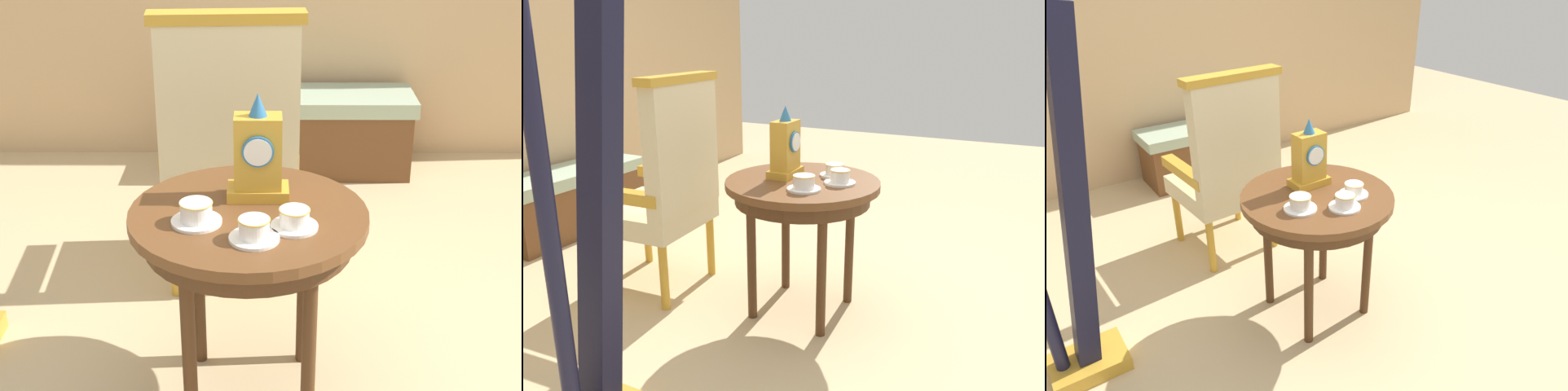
{
  "view_description": "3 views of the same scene",
  "coord_description": "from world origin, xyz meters",
  "views": [
    {
      "loc": [
        0.05,
        -2.04,
        1.69
      ],
      "look_at": [
        0.04,
        0.17,
        0.66
      ],
      "focal_mm": 53.37,
      "sensor_mm": 36.0,
      "label": 1
    },
    {
      "loc": [
        -2.13,
        -0.95,
        1.31
      ],
      "look_at": [
        0.0,
        0.14,
        0.58
      ],
      "focal_mm": 36.04,
      "sensor_mm": 36.0,
      "label": 2
    },
    {
      "loc": [
        -1.18,
        -1.53,
        1.67
      ],
      "look_at": [
        -0.08,
        0.01,
        0.7
      ],
      "focal_mm": 32.4,
      "sensor_mm": 36.0,
      "label": 3
    }
  ],
  "objects": [
    {
      "name": "mantel_clock",
      "position": [
        0.03,
        0.14,
        0.81
      ],
      "size": [
        0.19,
        0.11,
        0.34
      ],
      "color": "gold",
      "rests_on": "side_table"
    },
    {
      "name": "teacup_center",
      "position": [
        0.13,
        -0.07,
        0.7
      ],
      "size": [
        0.14,
        0.14,
        0.06
      ],
      "color": "white",
      "rests_on": "side_table"
    },
    {
      "name": "teacup_right",
      "position": [
        0.02,
        -0.14,
        0.7
      ],
      "size": [
        0.14,
        0.14,
        0.07
      ],
      "color": "white",
      "rests_on": "side_table"
    },
    {
      "name": "window_bench",
      "position": [
        0.3,
        1.95,
        0.22
      ],
      "size": [
        1.1,
        0.4,
        0.44
      ],
      "color": "#9EB299",
      "rests_on": "ground"
    },
    {
      "name": "armchair",
      "position": [
        -0.09,
        0.78,
        0.59
      ],
      "size": [
        0.57,
        0.56,
        1.14
      ],
      "color": "beige",
      "rests_on": "ground"
    },
    {
      "name": "ground_plane",
      "position": [
        0.0,
        0.0,
        0.0
      ],
      "size": [
        10.0,
        10.0,
        0.0
      ],
      "primitive_type": "plane",
      "color": "tan"
    },
    {
      "name": "side_table",
      "position": [
        0.0,
        0.04,
        0.59
      ],
      "size": [
        0.72,
        0.72,
        0.67
      ],
      "color": "brown",
      "rests_on": "ground"
    },
    {
      "name": "teacup_left",
      "position": [
        -0.15,
        -0.04,
        0.7
      ],
      "size": [
        0.15,
        0.15,
        0.07
      ],
      "color": "white",
      "rests_on": "side_table"
    },
    {
      "name": "harp",
      "position": [
        -1.05,
        0.29,
        0.71
      ],
      "size": [
        0.4,
        0.24,
        1.76
      ],
      "color": "gold",
      "rests_on": "ground"
    }
  ]
}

